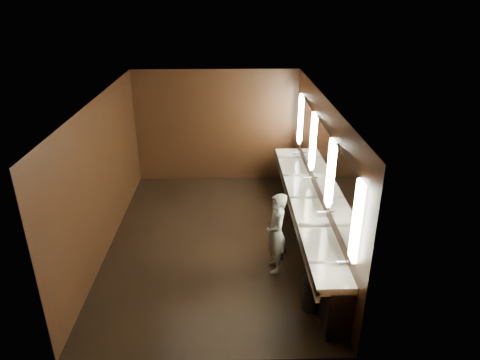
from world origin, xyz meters
name	(u,v)px	position (x,y,z in m)	size (l,w,h in m)	color
floor	(214,240)	(0.00, 0.00, 0.00)	(6.00, 6.00, 0.00)	black
ceiling	(210,100)	(0.00, 0.00, 2.80)	(4.00, 6.00, 0.02)	#2D2D2B
wall_back	(216,127)	(0.00, 3.00, 1.40)	(4.00, 0.02, 2.80)	black
wall_front	(204,275)	(0.00, -3.00, 1.40)	(4.00, 0.02, 2.80)	black
wall_left	(103,176)	(-2.00, 0.00, 1.40)	(0.02, 6.00, 2.80)	black
wall_right	(321,174)	(2.00, 0.00, 1.40)	(0.02, 6.00, 2.80)	black
sink_counter	(306,217)	(1.79, 0.00, 0.50)	(0.55, 5.40, 1.01)	black
mirror_band	(321,156)	(1.98, 0.00, 1.75)	(0.06, 5.03, 1.15)	white
person	(276,233)	(1.10, -0.98, 0.73)	(0.53, 0.35, 1.45)	#7D9DBA
trash_bin	(313,293)	(1.58, -1.99, 0.27)	(0.34, 0.34, 0.53)	black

